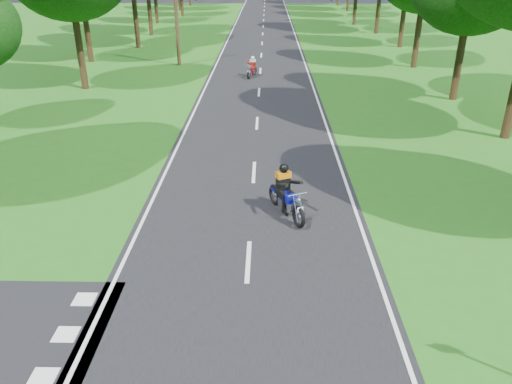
{
  "coord_description": "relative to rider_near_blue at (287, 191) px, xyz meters",
  "views": [
    {
      "loc": [
        0.44,
        -9.12,
        7.35
      ],
      "look_at": [
        0.16,
        4.0,
        1.1
      ],
      "focal_mm": 35.0,
      "sensor_mm": 36.0,
      "label": 1
    }
  ],
  "objects": [
    {
      "name": "rider_far_red",
      "position": [
        -1.61,
        19.42,
        -0.15
      ],
      "size": [
        0.96,
        1.69,
        1.34
      ],
      "primitive_type": null,
      "rotation": [
        0.0,
        0.0,
        -0.28
      ],
      "color": "maroon",
      "rests_on": "main_road"
    },
    {
      "name": "main_road",
      "position": [
        -1.08,
        45.37,
        -0.83
      ],
      "size": [
        7.0,
        140.0,
        0.02
      ],
      "primitive_type": "cube",
      "color": "black",
      "rests_on": "ground"
    },
    {
      "name": "rider_near_blue",
      "position": [
        0.0,
        0.0,
        0.0
      ],
      "size": [
        1.43,
        2.07,
        1.64
      ],
      "primitive_type": null,
      "rotation": [
        0.0,
        0.0,
        0.43
      ],
      "color": "#0E129A",
      "rests_on": "main_road"
    },
    {
      "name": "telegraph_pole",
      "position": [
        -7.08,
        23.37,
        3.23
      ],
      "size": [
        1.2,
        0.26,
        8.0
      ],
      "color": "#382616",
      "rests_on": "ground"
    },
    {
      "name": "road_markings",
      "position": [
        -1.22,
        43.5,
        -0.82
      ],
      "size": [
        7.4,
        140.0,
        0.01
      ],
      "color": "silver",
      "rests_on": "main_road"
    },
    {
      "name": "ground",
      "position": [
        -1.08,
        -4.63,
        -0.84
      ],
      "size": [
        160.0,
        160.0,
        0.0
      ],
      "primitive_type": "plane",
      "color": "#245F15",
      "rests_on": "ground"
    }
  ]
}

